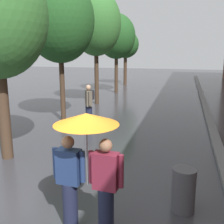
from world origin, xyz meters
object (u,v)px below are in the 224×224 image
object	(u,v)px
street_tree_3	(116,37)
litter_bin	(184,190)
street_tree_2	(96,23)
street_tree_4	(125,45)
street_tree_1	(60,20)
pedestrian_walking_midground	(89,104)
couple_under_umbrella	(87,156)

from	to	relation	value
street_tree_3	litter_bin	xyz separation A→B (m)	(4.77, -13.68, -3.40)
street_tree_2	street_tree_4	xyz separation A→B (m)	(-0.29, 8.66, -0.96)
street_tree_1	pedestrian_walking_midground	distance (m)	3.51
street_tree_3	couple_under_umbrella	bearing A→B (deg)	-77.56
street_tree_3	street_tree_4	size ratio (longest dim) A/B	1.18
street_tree_3	litter_bin	distance (m)	14.88
street_tree_3	pedestrian_walking_midground	bearing A→B (deg)	-82.92
street_tree_1	street_tree_2	xyz separation A→B (m)	(0.22, 3.90, 0.21)
street_tree_3	pedestrian_walking_midground	distance (m)	9.12
litter_bin	street_tree_1	bearing A→B (deg)	132.30
litter_bin	street_tree_3	bearing A→B (deg)	109.24
litter_bin	pedestrian_walking_midground	world-z (taller)	pedestrian_walking_midground
street_tree_4	pedestrian_walking_midground	bearing A→B (deg)	-83.89
street_tree_2	street_tree_3	size ratio (longest dim) A/B	1.13
street_tree_3	couple_under_umbrella	size ratio (longest dim) A/B	2.65
street_tree_1	street_tree_3	distance (m)	8.16
street_tree_1	litter_bin	bearing A→B (deg)	-47.70
litter_bin	street_tree_4	bearing A→B (deg)	105.75
street_tree_4	couple_under_umbrella	xyz separation A→B (m)	(3.55, -19.04, -2.05)
litter_bin	pedestrian_walking_midground	distance (m)	6.34
pedestrian_walking_midground	street_tree_1	bearing A→B (deg)	162.87
street_tree_3	litter_bin	size ratio (longest dim) A/B	6.30
street_tree_1	street_tree_4	world-z (taller)	street_tree_1
pedestrian_walking_midground	street_tree_4	bearing A→B (deg)	96.11
couple_under_umbrella	pedestrian_walking_midground	world-z (taller)	couple_under_umbrella
street_tree_3	couple_under_umbrella	xyz separation A→B (m)	(3.23, -14.63, -2.51)
street_tree_2	pedestrian_walking_midground	bearing A→B (deg)	-75.66
street_tree_1	pedestrian_walking_midground	xyz separation A→B (m)	(1.32, -0.41, -3.23)
street_tree_3	pedestrian_walking_midground	world-z (taller)	street_tree_3
street_tree_1	couple_under_umbrella	bearing A→B (deg)	-61.74
street_tree_4	litter_bin	xyz separation A→B (m)	(5.10, -18.09, -2.94)
street_tree_4	couple_under_umbrella	world-z (taller)	street_tree_4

